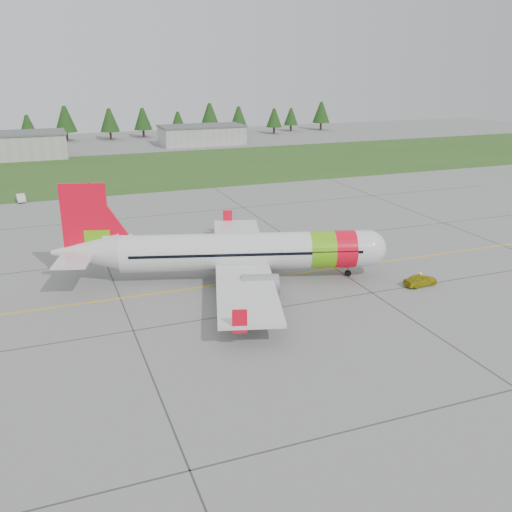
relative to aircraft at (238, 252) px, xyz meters
name	(u,v)px	position (x,y,z in m)	size (l,w,h in m)	color
ground	(285,307)	(1.80, -8.86, -3.21)	(320.00, 320.00, 0.00)	gray
aircraft	(238,252)	(0.00, 0.00, 0.00)	(35.85, 33.86, 11.13)	silver
follow_me_car	(421,269)	(17.79, -8.91, -1.30)	(1.54, 1.30, 3.82)	#FFEE0E
service_van	(20,190)	(-22.95, 49.25, -1.23)	(1.38, 1.31, 3.97)	silver
grass_strip	(139,170)	(1.80, 73.14, -3.20)	(320.00, 50.00, 0.03)	#30561E
taxi_guideline	(256,279)	(1.80, -0.86, -3.20)	(120.00, 0.25, 0.02)	gold
hangar_east	(202,135)	(26.80, 109.14, -0.61)	(24.00, 12.00, 5.20)	#A8A8A3
treeline	(106,124)	(1.80, 129.14, 1.79)	(160.00, 8.00, 10.00)	#1C3F14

